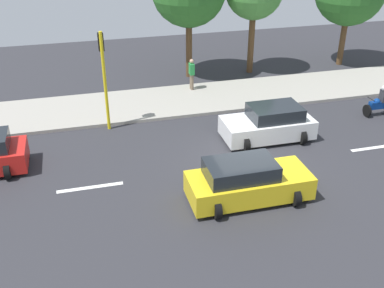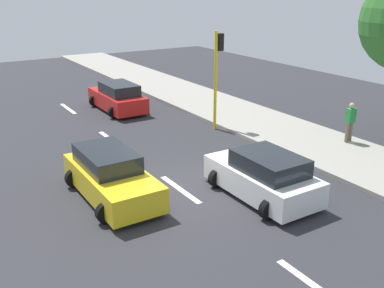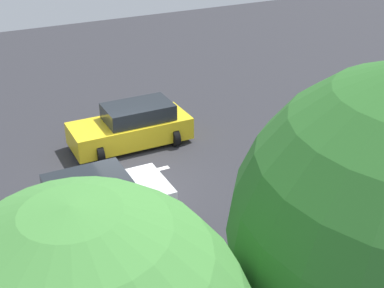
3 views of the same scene
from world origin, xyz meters
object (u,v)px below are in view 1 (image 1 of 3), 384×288
car_yellow_cab (247,182)px  traffic_light_corner (103,67)px  car_white (269,124)px  motorcycle (380,103)px  pedestrian_near_signal (192,73)px

car_yellow_cab → traffic_light_corner: size_ratio=0.95×
car_yellow_cab → car_white: size_ratio=1.09×
traffic_light_corner → motorcycle: bearing=-98.6°
pedestrian_near_signal → traffic_light_corner: bearing=124.9°
car_yellow_cab → car_white: bearing=-32.2°
motorcycle → traffic_light_corner: (1.94, 12.86, 2.29)m
car_white → motorcycle: 6.25m
car_yellow_cab → traffic_light_corner: 8.38m
pedestrian_near_signal → traffic_light_corner: traffic_light_corner is taller
motorcycle → car_white: bearing=98.5°
motorcycle → pedestrian_near_signal: bearing=56.4°
motorcycle → pedestrian_near_signal: (5.33, 8.01, 0.42)m
traffic_light_corner → car_white: bearing=-113.3°
car_yellow_cab → traffic_light_corner: traffic_light_corner is taller
pedestrian_near_signal → motorcycle: bearing=-123.6°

